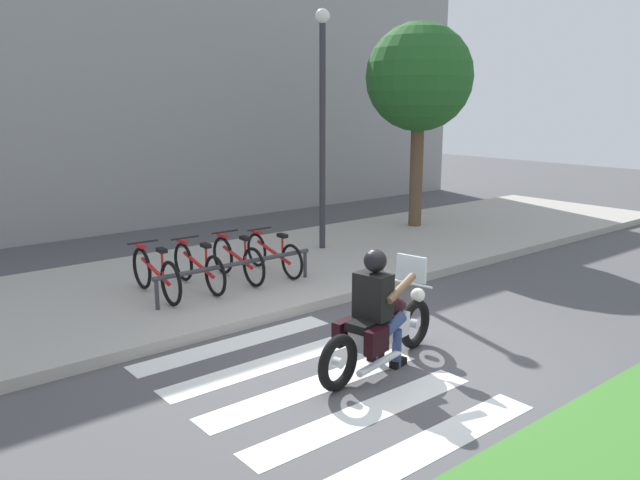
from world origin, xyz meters
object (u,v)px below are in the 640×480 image
at_px(street_lamp, 322,112).
at_px(tree_near_rack, 419,79).
at_px(bicycle_0, 156,274).
at_px(bicycle_3, 273,254).
at_px(bicycle_1, 198,267).
at_px(bicycle_2, 238,259).
at_px(motorcycle, 381,330).
at_px(rider, 377,301).
at_px(bike_rack, 237,266).

xyz_separation_m(street_lamp, tree_near_rack, (3.17, 0.40, 0.70)).
height_order(bicycle_0, tree_near_rack, tree_near_rack).
height_order(bicycle_3, street_lamp, street_lamp).
distance_m(bicycle_1, street_lamp, 4.12).
bearing_deg(bicycle_3, street_lamp, 26.42).
bearing_deg(bicycle_2, bicycle_0, -179.99).
relative_size(motorcycle, bicycle_0, 1.26).
bearing_deg(rider, motorcycle, 8.26).
bearing_deg(bicycle_3, bike_rack, -152.69).
bearing_deg(street_lamp, motorcycle, -122.70).
relative_size(bike_rack, street_lamp, 0.58).
bearing_deg(motorcycle, bicycle_1, 94.87).
height_order(rider, tree_near_rack, tree_near_rack).
distance_m(bicycle_3, tree_near_rack, 6.01).
bearing_deg(bicycle_3, tree_near_rack, 14.71).
distance_m(rider, tree_near_rack, 8.44).
relative_size(bicycle_1, bicycle_2, 1.05).
xyz_separation_m(bicycle_1, bicycle_3, (1.43, 0.00, -0.02)).
height_order(bicycle_1, bike_rack, bicycle_1).
bearing_deg(bicycle_2, rider, -97.36).
xyz_separation_m(rider, bicycle_0, (-0.95, 3.71, -0.31)).
xyz_separation_m(rider, street_lamp, (3.04, 4.63, 2.00)).
xyz_separation_m(rider, bicycle_2, (0.48, 3.71, -0.32)).
bearing_deg(bicycle_1, rider, -86.34).
xyz_separation_m(motorcycle, rider, (-0.08, -0.01, 0.36)).
xyz_separation_m(bicycle_0, bicycle_1, (0.72, 0.00, -0.01)).
bearing_deg(bike_rack, rider, -92.19).
distance_m(bicycle_1, bicycle_3, 1.43).
height_order(rider, bike_rack, rider).
distance_m(rider, street_lamp, 5.89).
height_order(street_lamp, tree_near_rack, tree_near_rack).
bearing_deg(bicycle_2, street_lamp, 19.72).
bearing_deg(street_lamp, bike_rack, -153.25).
distance_m(bicycle_0, street_lamp, 4.71).
bearing_deg(street_lamp, bicycle_2, -160.28).
xyz_separation_m(bicycle_0, bicycle_2, (1.43, 0.00, -0.01)).
bearing_deg(street_lamp, bicycle_1, -164.36).
height_order(bicycle_3, bike_rack, bicycle_3).
relative_size(bicycle_1, bicycle_3, 1.01).
bearing_deg(motorcycle, rider, -171.74).
xyz_separation_m(bicycle_3, street_lamp, (1.85, 0.92, 2.34)).
distance_m(bike_rack, street_lamp, 3.98).
bearing_deg(motorcycle, tree_near_rack, 39.29).
distance_m(bicycle_2, tree_near_rack, 6.61).
bearing_deg(bike_rack, bicycle_2, 57.08).
xyz_separation_m(bike_rack, tree_near_rack, (6.09, 1.87, 2.96)).
relative_size(bicycle_0, bicycle_1, 1.00).
distance_m(bicycle_1, bicycle_2, 0.72).
xyz_separation_m(bicycle_1, tree_near_rack, (6.45, 1.32, 3.02)).
relative_size(bicycle_2, tree_near_rack, 0.34).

